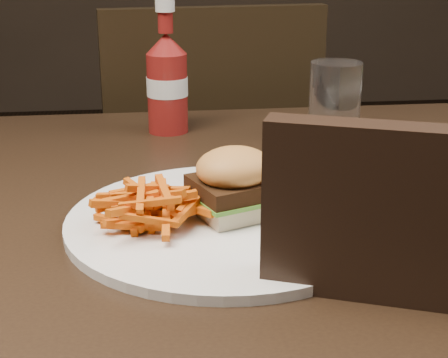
{
  "coord_description": "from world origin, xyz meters",
  "views": [
    {
      "loc": [
        -0.2,
        -0.78,
        1.05
      ],
      "look_at": [
        -0.11,
        -0.1,
        0.8
      ],
      "focal_mm": 55.0,
      "sensor_mm": 36.0,
      "label": 1
    }
  ],
  "objects": [
    {
      "name": "dining_table",
      "position": [
        0.0,
        0.0,
        0.73
      ],
      "size": [
        1.2,
        0.8,
        0.04
      ],
      "primitive_type": "cube",
      "color": "black",
      "rests_on": "ground"
    },
    {
      "name": "chair_far",
      "position": [
        -0.08,
        0.72,
        0.43
      ],
      "size": [
        0.5,
        0.5,
        0.04
      ],
      "primitive_type": "cube",
      "rotation": [
        0.0,
        0.0,
        3.25
      ],
      "color": "black",
      "rests_on": "ground"
    },
    {
      "name": "plate",
      "position": [
        -0.11,
        -0.11,
        0.76
      ],
      "size": [
        0.34,
        0.34,
        0.01
      ],
      "primitive_type": "cylinder",
      "color": "white",
      "rests_on": "dining_table"
    },
    {
      "name": "sandwich_half_a",
      "position": [
        -0.1,
        -0.1,
        0.77
      ],
      "size": [
        0.09,
        0.09,
        0.02
      ],
      "primitive_type": "cube",
      "rotation": [
        0.0,
        0.0,
        0.37
      ],
      "color": "beige",
      "rests_on": "plate"
    },
    {
      "name": "sandwich_half_b",
      "position": [
        -0.01,
        -0.11,
        0.77
      ],
      "size": [
        0.09,
        0.09,
        0.02
      ],
      "primitive_type": "cube",
      "rotation": [
        0.0,
        0.0,
        0.28
      ],
      "color": "beige",
      "rests_on": "plate"
    },
    {
      "name": "fries_pile",
      "position": [
        -0.19,
        -0.12,
        0.78
      ],
      "size": [
        0.1,
        0.1,
        0.04
      ],
      "primitive_type": null,
      "rotation": [
        0.0,
        0.0,
        -0.09
      ],
      "color": "red",
      "rests_on": "plate"
    },
    {
      "name": "ketchup_bottle",
      "position": [
        -0.16,
        0.27,
        0.81
      ],
      "size": [
        0.07,
        0.07,
        0.13
      ],
      "primitive_type": "cylinder",
      "rotation": [
        0.0,
        0.0,
        -0.08
      ],
      "color": "maroon",
      "rests_on": "dining_table"
    },
    {
      "name": "tumbler",
      "position": [
        0.09,
        0.21,
        0.81
      ],
      "size": [
        0.08,
        0.08,
        0.12
      ],
      "primitive_type": "cylinder",
      "rotation": [
        0.0,
        0.0,
        0.04
      ],
      "color": "white",
      "rests_on": "dining_table"
    }
  ]
}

